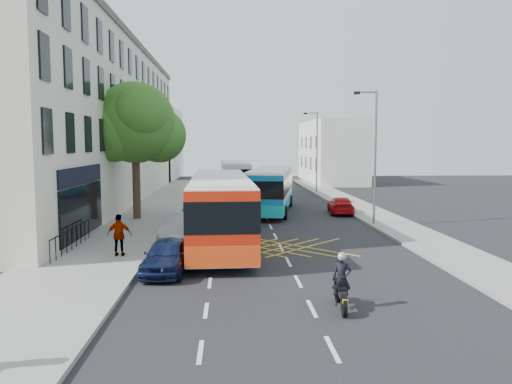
{
  "coord_description": "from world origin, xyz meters",
  "views": [
    {
      "loc": [
        -2.49,
        -17.59,
        4.97
      ],
      "look_at": [
        -0.93,
        11.21,
        2.2
      ],
      "focal_mm": 35.0,
      "sensor_mm": 36.0,
      "label": 1
    }
  ],
  "objects": [
    {
      "name": "lamp_far",
      "position": [
        6.2,
        32.0,
        4.62
      ],
      "size": [
        1.45,
        0.15,
        8.0
      ],
      "color": "slate",
      "rests_on": "pavement_right"
    },
    {
      "name": "bus_far",
      "position": [
        -1.9,
        33.37,
        1.7
      ],
      "size": [
        3.15,
        11.59,
        3.24
      ],
      "rotation": [
        0.0,
        0.0,
        0.03
      ],
      "color": "silver",
      "rests_on": "ground"
    },
    {
      "name": "bus_near",
      "position": [
        -2.92,
        6.57,
        1.81
      ],
      "size": [
        3.32,
        12.31,
        3.44
      ],
      "rotation": [
        0.0,
        0.0,
        0.03
      ],
      "color": "silver",
      "rests_on": "ground"
    },
    {
      "name": "parked_car_blue",
      "position": [
        -4.9,
        1.55,
        0.67
      ],
      "size": [
        1.9,
        4.06,
        1.34
      ],
      "primitive_type": "imported",
      "rotation": [
        0.0,
        0.0,
        -0.08
      ],
      "color": "#0E1638",
      "rests_on": "ground"
    },
    {
      "name": "pavement_right",
      "position": [
        7.5,
        15.0,
        0.07
      ],
      "size": [
        3.0,
        70.0,
        0.15
      ],
      "primitive_type": "cube",
      "color": "gray",
      "rests_on": "ground"
    },
    {
      "name": "railings",
      "position": [
        -9.7,
        5.3,
        0.72
      ],
      "size": [
        0.08,
        5.6,
        1.14
      ],
      "primitive_type": null,
      "color": "black",
      "rests_on": "pavement_left"
    },
    {
      "name": "red_hatchback",
      "position": [
        5.5,
        17.53,
        0.6
      ],
      "size": [
        2.16,
        4.3,
        1.2
      ],
      "primitive_type": "imported",
      "rotation": [
        0.0,
        0.0,
        3.02
      ],
      "color": "#AC070C",
      "rests_on": "ground"
    },
    {
      "name": "distant_car_dark",
      "position": [
        3.3,
        48.82,
        0.73
      ],
      "size": [
        1.57,
        4.44,
        1.46
      ],
      "primitive_type": "imported",
      "rotation": [
        0.0,
        0.0,
        3.15
      ],
      "color": "black",
      "rests_on": "ground"
    },
    {
      "name": "motorbike",
      "position": [
        0.87,
        -3.1,
        0.83
      ],
      "size": [
        0.63,
        1.99,
        1.76
      ],
      "rotation": [
        0.0,
        0.0,
        -0.09
      ],
      "color": "black",
      "rests_on": "ground"
    },
    {
      "name": "pedestrian_far",
      "position": [
        -7.24,
        3.93,
        1.06
      ],
      "size": [
        1.07,
        0.46,
        1.82
      ],
      "primitive_type": "imported",
      "rotation": [
        0.0,
        0.0,
        3.15
      ],
      "color": "gray",
      "rests_on": "pavement_left"
    },
    {
      "name": "building_right",
      "position": [
        11.0,
        48.0,
        4.0
      ],
      "size": [
        6.0,
        18.0,
        8.0
      ],
      "primitive_type": "cube",
      "color": "silver",
      "rests_on": "ground"
    },
    {
      "name": "lamp_near",
      "position": [
        6.2,
        12.0,
        4.62
      ],
      "size": [
        1.45,
        0.15,
        8.0
      ],
      "color": "slate",
      "rests_on": "pavement_right"
    },
    {
      "name": "ground",
      "position": [
        0.0,
        0.0,
        0.0
      ],
      "size": [
        120.0,
        120.0,
        0.0
      ],
      "primitive_type": "plane",
      "color": "black",
      "rests_on": "ground"
    },
    {
      "name": "terrace_main",
      "position": [
        -14.0,
        24.49,
        6.76
      ],
      "size": [
        8.3,
        45.0,
        13.5
      ],
      "color": "beige",
      "rests_on": "ground"
    },
    {
      "name": "terrace_far",
      "position": [
        -14.0,
        55.0,
        5.0
      ],
      "size": [
        8.0,
        20.0,
        10.0
      ],
      "primitive_type": "cube",
      "color": "silver",
      "rests_on": "ground"
    },
    {
      "name": "parked_car_silver",
      "position": [
        -4.9,
        7.67,
        0.73
      ],
      "size": [
        2.09,
        4.59,
        1.46
      ],
      "primitive_type": "imported",
      "rotation": [
        0.0,
        0.0,
        -0.13
      ],
      "color": "#9CA0A3",
      "rests_on": "ground"
    },
    {
      "name": "distant_car_grey",
      "position": [
        -0.24,
        43.94,
        0.72
      ],
      "size": [
        2.41,
        5.18,
        1.44
      ],
      "primitive_type": "imported",
      "rotation": [
        0.0,
        0.0,
        0.0
      ],
      "color": "#3E4046",
      "rests_on": "ground"
    },
    {
      "name": "street_tree",
      "position": [
        -8.51,
        14.97,
        6.29
      ],
      "size": [
        6.3,
        5.7,
        8.8
      ],
      "color": "#382619",
      "rests_on": "pavement_left"
    },
    {
      "name": "bus_mid",
      "position": [
        0.57,
        18.81,
        1.68
      ],
      "size": [
        4.55,
        11.65,
        3.2
      ],
      "rotation": [
        0.0,
        0.0,
        -0.17
      ],
      "color": "silver",
      "rests_on": "ground"
    },
    {
      "name": "pavement_left",
      "position": [
        -8.5,
        15.0,
        0.07
      ],
      "size": [
        5.0,
        70.0,
        0.15
      ],
      "primitive_type": "cube",
      "color": "gray",
      "rests_on": "ground"
    }
  ]
}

